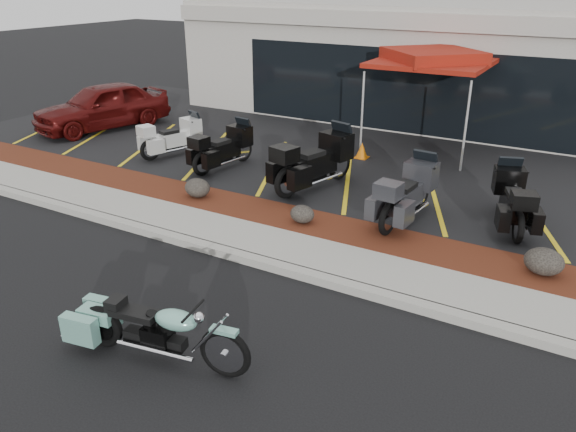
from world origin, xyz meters
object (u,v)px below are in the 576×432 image
Objects in this scene: parked_car at (102,106)px; traffic_cone at (362,150)px; hero_cruiser at (225,346)px; touring_white at (195,131)px; popup_canopy at (433,59)px.

parked_car is 10.12× the size of traffic_cone.
parked_car is (-10.78, 8.13, 0.42)m from hero_cruiser.
touring_white reaches higher than traffic_cone.
parked_car is at bearing -171.96° from traffic_cone.
parked_car is at bearing -179.87° from popup_canopy.
hero_cruiser is 0.73× the size of popup_canopy.
touring_white is 0.53× the size of popup_canopy.
touring_white is 0.46× the size of parked_car.
hero_cruiser is 9.59m from traffic_cone.
touring_white is at bearing 121.14° from hero_cruiser.
popup_canopy is at bearing 32.85° from parked_car.
popup_canopy reaches higher than parked_car.
hero_cruiser is 6.30× the size of traffic_cone.
traffic_cone is 3.16m from popup_canopy.
hero_cruiser is 10.03m from touring_white.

